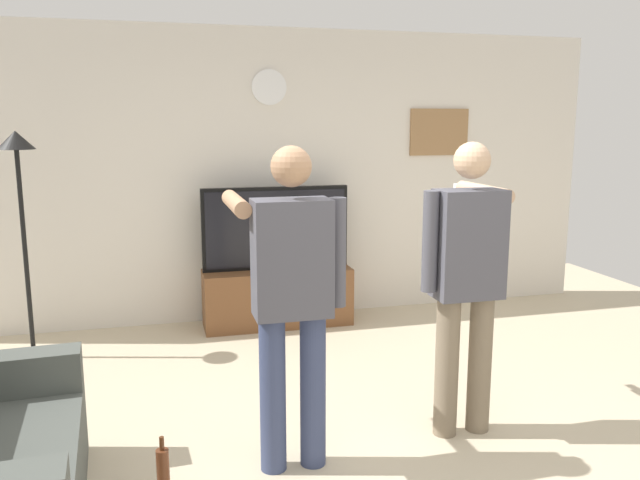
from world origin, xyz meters
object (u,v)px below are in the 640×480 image
tv_stand (278,297)px  wall_clock (269,87)px  person_standing_nearer_lamp (292,291)px  framed_picture (439,132)px  beverage_bottle (163,471)px  television (276,228)px  person_standing_nearer_couch (466,273)px  floor_lamp (21,198)px

tv_stand → wall_clock: (0.00, 0.29, 1.90)m
tv_stand → person_standing_nearer_lamp: (-0.39, -2.45, 0.72)m
wall_clock → framed_picture: wall_clock is taller
framed_picture → beverage_bottle: size_ratio=1.99×
beverage_bottle → tv_stand: bearing=66.9°
television → person_standing_nearer_lamp: 2.53m
framed_picture → person_standing_nearer_couch: framed_picture is taller
person_standing_nearer_lamp → beverage_bottle: size_ratio=5.67×
floor_lamp → person_standing_nearer_lamp: floor_lamp is taller
tv_stand → person_standing_nearer_lamp: bearing=-99.1°
person_standing_nearer_couch → tv_stand: bearing=106.3°
floor_lamp → person_standing_nearer_couch: (2.73, -1.99, -0.29)m
person_standing_nearer_lamp → beverage_bottle: 1.11m
person_standing_nearer_couch → beverage_bottle: bearing=-172.4°
tv_stand → person_standing_nearer_couch: person_standing_nearer_couch is taller
television → person_standing_nearer_lamp: (-0.39, -2.50, 0.08)m
floor_lamp → person_standing_nearer_couch: floor_lamp is taller
tv_stand → framed_picture: size_ratio=2.21×
person_standing_nearer_couch → wall_clock: bearing=104.6°
television → person_standing_nearer_couch: person_standing_nearer_couch is taller
person_standing_nearer_couch → television: bearing=106.0°
television → beverage_bottle: 2.92m
tv_stand → floor_lamp: 2.31m
person_standing_nearer_lamp → person_standing_nearer_couch: bearing=7.0°
wall_clock → floor_lamp: size_ratio=0.18×
tv_stand → beverage_bottle: tv_stand is taller
beverage_bottle → wall_clock: bearing=69.1°
framed_picture → floor_lamp: size_ratio=0.34×
television → beverage_bottle: television is taller
television → person_standing_nearer_lamp: size_ratio=0.77×
wall_clock → person_standing_nearer_lamp: wall_clock is taller
television → framed_picture: 1.92m
person_standing_nearer_lamp → person_standing_nearer_couch: person_standing_nearer_couch is taller
person_standing_nearer_lamp → floor_lamp: bearing=127.9°
tv_stand → person_standing_nearer_lamp: 2.58m
television → person_standing_nearer_couch: 2.46m
tv_stand → person_standing_nearer_lamp: person_standing_nearer_lamp is taller
wall_clock → person_standing_nearer_lamp: size_ratio=0.18×
framed_picture → floor_lamp: (-3.75, -0.62, -0.47)m
tv_stand → person_standing_nearer_couch: 2.52m
framed_picture → floor_lamp: 3.83m
television → wall_clock: (0.00, 0.24, 1.26)m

